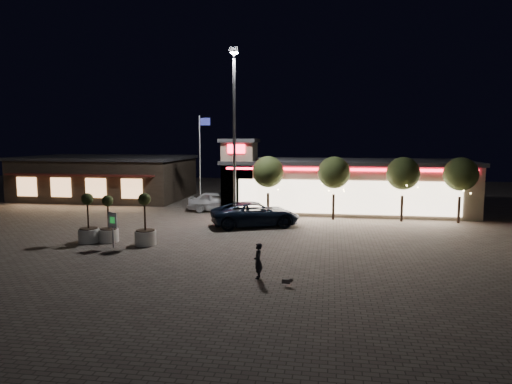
% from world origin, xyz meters
% --- Properties ---
extents(ground, '(90.00, 90.00, 0.00)m').
position_xyz_m(ground, '(0.00, 0.00, 0.00)').
color(ground, '#61584F').
rests_on(ground, ground).
extents(retail_building, '(20.40, 8.40, 6.10)m').
position_xyz_m(retail_building, '(9.51, 15.82, 2.21)').
color(retail_building, gray).
rests_on(retail_building, ground).
extents(restaurant_building, '(16.40, 11.00, 4.30)m').
position_xyz_m(restaurant_building, '(-14.00, 19.97, 2.16)').
color(restaurant_building, '#382D23').
rests_on(restaurant_building, ground).
extents(floodlight_pole, '(0.60, 0.40, 12.38)m').
position_xyz_m(floodlight_pole, '(2.00, 8.00, 7.02)').
color(floodlight_pole, gray).
rests_on(floodlight_pole, ground).
extents(flagpole, '(0.95, 0.10, 8.00)m').
position_xyz_m(flagpole, '(-1.90, 13.00, 4.74)').
color(flagpole, white).
rests_on(flagpole, ground).
extents(string_tree_a, '(2.42, 2.42, 4.79)m').
position_xyz_m(string_tree_a, '(4.00, 11.00, 3.56)').
color(string_tree_a, '#332319').
rests_on(string_tree_a, ground).
extents(string_tree_b, '(2.42, 2.42, 4.79)m').
position_xyz_m(string_tree_b, '(9.00, 11.00, 3.56)').
color(string_tree_b, '#332319').
rests_on(string_tree_b, ground).
extents(string_tree_c, '(2.42, 2.42, 4.79)m').
position_xyz_m(string_tree_c, '(14.00, 11.00, 3.56)').
color(string_tree_c, '#332319').
rests_on(string_tree_c, ground).
extents(string_tree_d, '(2.42, 2.42, 4.79)m').
position_xyz_m(string_tree_d, '(18.00, 11.00, 3.56)').
color(string_tree_d, '#332319').
rests_on(string_tree_d, ground).
extents(pickup_truck, '(6.82, 4.99, 1.72)m').
position_xyz_m(pickup_truck, '(3.60, 7.44, 0.86)').
color(pickup_truck, black).
rests_on(pickup_truck, ground).
extents(white_sedan, '(5.06, 2.34, 1.68)m').
position_xyz_m(white_sedan, '(-0.60, 13.28, 0.84)').
color(white_sedan, silver).
rests_on(white_sedan, ground).
extents(pedestrian, '(0.42, 0.60, 1.57)m').
position_xyz_m(pedestrian, '(5.67, -4.36, 0.79)').
color(pedestrian, black).
rests_on(pedestrian, ground).
extents(dog, '(0.46, 0.20, 0.25)m').
position_xyz_m(dog, '(7.08, -5.29, 0.24)').
color(dog, '#59514C').
rests_on(dog, ground).
extents(planter_left, '(1.20, 1.20, 2.94)m').
position_xyz_m(planter_left, '(-5.38, 0.96, 0.91)').
color(planter_left, silver).
rests_on(planter_left, ground).
extents(planter_mid, '(1.14, 1.14, 2.81)m').
position_xyz_m(planter_mid, '(-4.24, 1.23, 0.87)').
color(planter_mid, silver).
rests_on(planter_mid, ground).
extents(planter_right, '(1.23, 1.23, 3.03)m').
position_xyz_m(planter_right, '(-1.77, 0.84, 0.94)').
color(planter_right, silver).
rests_on(planter_right, ground).
extents(valet_sign, '(0.64, 0.31, 2.01)m').
position_xyz_m(valet_sign, '(-3.30, -0.09, 1.41)').
color(valet_sign, gray).
rests_on(valet_sign, ground).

